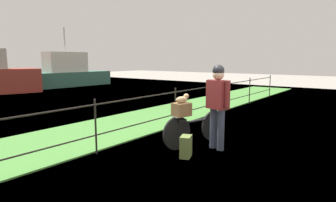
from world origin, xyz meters
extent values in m
plane|color=gray|center=(0.00, 0.00, 0.00)|extent=(60.00, 60.00, 0.00)
cube|color=#478438|center=(0.00, 3.39, 0.01)|extent=(27.00, 2.40, 0.03)
cylinder|color=#28231E|center=(-1.29, 2.10, 0.53)|extent=(0.04, 0.04, 1.05)
cylinder|color=#28231E|center=(1.29, 2.10, 0.53)|extent=(0.04, 0.04, 1.05)
cylinder|color=#28231E|center=(3.86, 2.10, 0.53)|extent=(0.04, 0.04, 1.05)
cylinder|color=#28231E|center=(6.43, 2.10, 0.53)|extent=(0.04, 0.04, 1.05)
cylinder|color=#28231E|center=(9.00, 2.10, 0.53)|extent=(0.04, 0.04, 1.05)
cylinder|color=#28231E|center=(0.00, 2.10, 0.37)|extent=(18.00, 0.03, 0.03)
cylinder|color=#28231E|center=(0.00, 2.10, 0.95)|extent=(18.00, 0.03, 0.03)
cylinder|color=black|center=(0.85, 0.77, 0.33)|extent=(0.66, 0.22, 0.67)
cylinder|color=black|center=(-0.15, 1.05, 0.33)|extent=(0.66, 0.22, 0.67)
cylinder|color=#2D2D33|center=(0.35, 0.91, 0.52)|extent=(0.79, 0.26, 0.04)
cube|color=black|center=(-0.03, 1.01, 0.57)|extent=(0.22, 0.14, 0.06)
cube|color=slate|center=(-0.03, 1.01, 0.66)|extent=(0.39, 0.25, 0.02)
cube|color=brown|center=(-0.03, 1.01, 0.80)|extent=(0.39, 0.34, 0.26)
ellipsoid|color=tan|center=(-0.03, 1.01, 0.99)|extent=(0.31, 0.21, 0.13)
sphere|color=tan|center=(0.08, 0.98, 1.05)|extent=(0.11, 0.11, 0.11)
cylinder|color=#383D51|center=(0.40, 0.53, 0.41)|extent=(0.14, 0.14, 0.82)
cylinder|color=#383D51|center=(0.35, 0.34, 0.41)|extent=(0.14, 0.14, 0.82)
cube|color=maroon|center=(0.38, 0.44, 1.10)|extent=(0.36, 0.45, 0.56)
cylinder|color=maroon|center=(0.43, 0.65, 1.13)|extent=(0.10, 0.10, 0.50)
cylinder|color=maroon|center=(0.32, 0.22, 1.13)|extent=(0.10, 0.10, 0.50)
sphere|color=tan|center=(0.38, 0.44, 1.49)|extent=(0.22, 0.22, 0.22)
sphere|color=black|center=(0.38, 0.44, 1.57)|extent=(0.23, 0.23, 0.23)
cube|color=olive|center=(-0.41, 0.66, 0.20)|extent=(0.33, 0.27, 0.40)
cube|color=#336656|center=(6.41, 14.68, 0.48)|extent=(6.15, 1.81, 0.95)
cube|color=silver|center=(6.41, 14.68, 1.61)|extent=(2.71, 1.23, 1.31)
cylinder|color=#B2B2B2|center=(6.41, 14.68, 3.06)|extent=(0.10, 0.10, 1.60)
camera|label=1|loc=(-4.60, -2.09, 1.78)|focal=30.31mm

